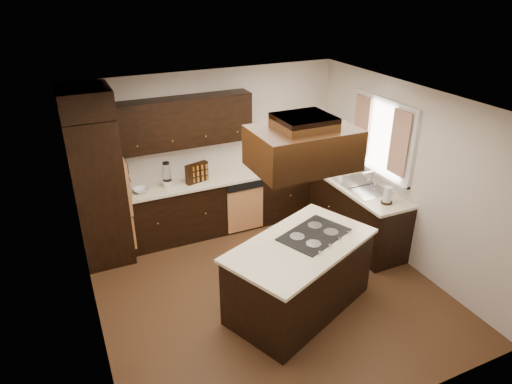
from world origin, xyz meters
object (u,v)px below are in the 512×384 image
oven_column (99,191)px  range_hood (303,148)px  island (299,277)px  spice_rack (197,173)px

oven_column → range_hood: (1.88, -2.25, 1.10)m
island → range_hood: 1.73m
oven_column → spice_rack: oven_column is taller
oven_column → spice_rack: bearing=0.6°
range_hood → oven_column: bearing=129.7°
oven_column → range_hood: size_ratio=2.02×
island → range_hood: range_hood is taller
island → oven_column: bearing=109.5°
oven_column → spice_rack: size_ratio=5.89×
oven_column → island: bearing=-47.5°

